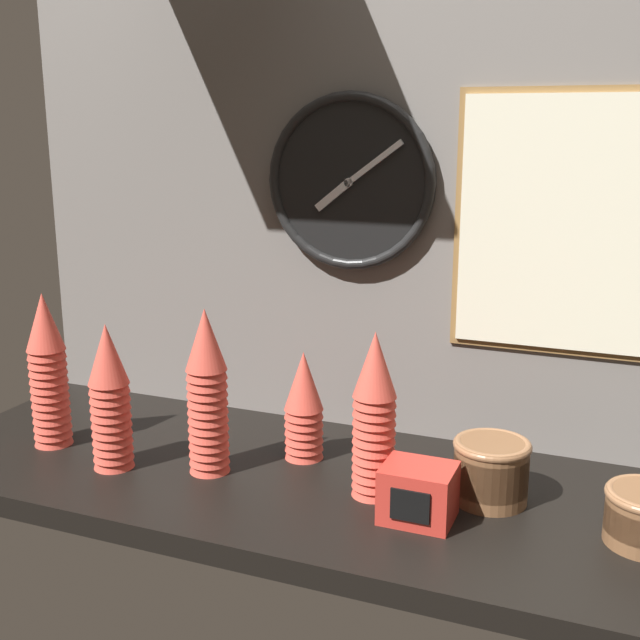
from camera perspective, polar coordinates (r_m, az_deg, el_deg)
ground_plane at (r=1.46m, az=1.45°, el=-11.94°), size 1.60×0.56×0.04m
wall_tiled_back at (r=1.56m, az=5.06°, el=10.55°), size 1.60×0.03×1.05m
cup_stack_center_left at (r=1.44m, az=-8.03°, el=-5.06°), size 0.07×0.07×0.30m
cup_stack_center at (r=1.50m, az=-1.16°, el=-6.08°), size 0.07×0.07×0.21m
cup_stack_center_right at (r=1.34m, az=3.88°, el=-6.76°), size 0.07×0.07×0.29m
cup_stack_far_left at (r=1.63m, az=-18.78°, el=-3.39°), size 0.07×0.07×0.30m
cup_stack_left at (r=1.50m, az=-14.72°, el=-5.30°), size 0.07×0.07×0.27m
bowl_stack_right at (r=1.38m, az=12.07°, el=-10.31°), size 0.13×0.13×0.11m
wall_clock at (r=1.56m, az=2.16°, el=9.78°), size 0.34×0.03×0.34m
menu_board at (r=1.49m, az=16.93°, el=6.49°), size 0.39×0.01×0.47m
napkin_dispenser at (r=1.31m, az=7.00°, el=-12.12°), size 0.11×0.10×0.09m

